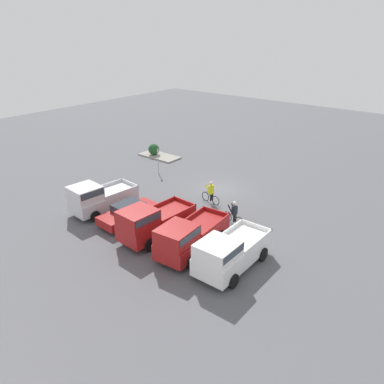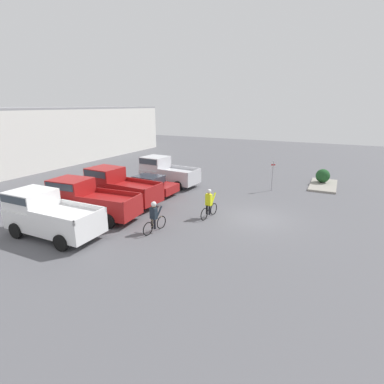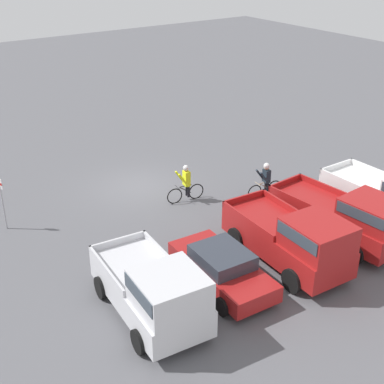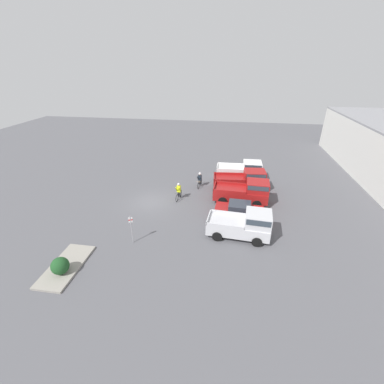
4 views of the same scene
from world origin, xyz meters
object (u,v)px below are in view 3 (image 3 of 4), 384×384
object	(u,v)px
pickup_truck_2	(295,238)
fire_lane_sign	(2,198)
pickup_truck_1	(346,216)
cyclist_1	(266,179)
sedan_0	(222,268)
cyclist_0	(186,183)
pickup_truck_3	(155,291)

from	to	relation	value
pickup_truck_2	fire_lane_sign	distance (m)	11.57
pickup_truck_1	fire_lane_sign	world-z (taller)	fire_lane_sign
pickup_truck_2	cyclist_1	bearing A→B (deg)	-121.46
pickup_truck_1	cyclist_1	distance (m)	4.73
pickup_truck_1	fire_lane_sign	xyz separation A→B (m)	(10.55, -8.52, 0.28)
sedan_0	cyclist_0	size ratio (longest dim) A/B	2.41
cyclist_1	fire_lane_sign	world-z (taller)	fire_lane_sign
pickup_truck_3	fire_lane_sign	bearing A→B (deg)	-76.17
cyclist_0	fire_lane_sign	world-z (taller)	fire_lane_sign
pickup_truck_3	cyclist_1	xyz separation A→B (m)	(-8.58, -4.59, -0.28)
pickup_truck_1	fire_lane_sign	bearing A→B (deg)	-38.94
sedan_0	pickup_truck_3	world-z (taller)	pickup_truck_3
pickup_truck_2	cyclist_1	distance (m)	5.69
sedan_0	fire_lane_sign	distance (m)	9.45
fire_lane_sign	pickup_truck_2	bearing A→B (deg)	131.60
pickup_truck_1	cyclist_1	xyz separation A→B (m)	(-0.10, -4.72, -0.28)
fire_lane_sign	sedan_0	bearing A→B (deg)	121.39
sedan_0	cyclist_0	distance (m)	6.48
sedan_0	cyclist_1	xyz separation A→B (m)	(-5.74, -4.24, 0.18)
cyclist_1	fire_lane_sign	xyz separation A→B (m)	(10.64, -3.81, 0.56)
pickup_truck_3	cyclist_1	distance (m)	9.73
cyclist_0	sedan_0	bearing A→B (deg)	66.89
pickup_truck_2	cyclist_0	distance (m)	6.58
pickup_truck_1	sedan_0	size ratio (longest dim) A/B	1.26
pickup_truck_1	pickup_truck_2	distance (m)	2.87
pickup_truck_2	sedan_0	xyz separation A→B (m)	(2.77, -0.61, -0.51)
sedan_0	fire_lane_sign	bearing A→B (deg)	-58.61
cyclist_0	pickup_truck_2	bearing A→B (deg)	92.02
sedan_0	cyclist_1	size ratio (longest dim) A/B	2.44
fire_lane_sign	pickup_truck_3	bearing A→B (deg)	103.83
cyclist_1	sedan_0	bearing A→B (deg)	36.45
sedan_0	cyclist_1	distance (m)	7.13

